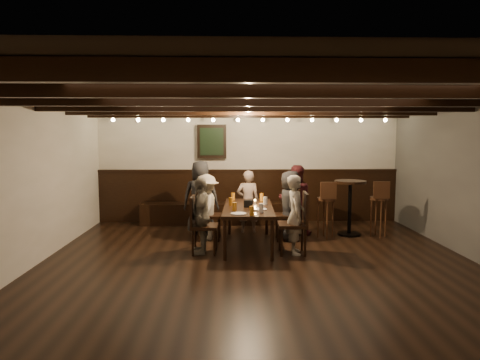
{
  "coord_description": "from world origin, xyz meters",
  "views": [
    {
      "loc": [
        -0.45,
        -5.8,
        1.88
      ],
      "look_at": [
        -0.25,
        1.3,
        1.14
      ],
      "focal_mm": 32.0,
      "sensor_mm": 36.0,
      "label": 1
    }
  ],
  "objects_px": {
    "chair_right_near": "(288,224)",
    "person_bench_left": "(201,197)",
    "dining_table": "(248,210)",
    "person_right_near": "(290,206)",
    "person_left_near": "(207,207)",
    "bar_stool_right": "(379,216)",
    "high_top_table": "(350,199)",
    "chair_left_far": "(203,236)",
    "chair_right_far": "(293,235)",
    "person_left_far": "(201,216)",
    "chair_left_near": "(208,224)",
    "bar_stool_left": "(326,217)",
    "person_bench_centre": "(248,201)",
    "person_bench_right": "(295,200)",
    "person_right_far": "(296,215)"
  },
  "relations": [
    {
      "from": "person_right_far",
      "to": "person_right_near",
      "type": "bearing_deg",
      "value": 0.0
    },
    {
      "from": "person_bench_centre",
      "to": "bar_stool_left",
      "type": "distance_m",
      "value": 1.51
    },
    {
      "from": "person_right_near",
      "to": "high_top_table",
      "type": "bearing_deg",
      "value": -71.57
    },
    {
      "from": "chair_right_far",
      "to": "person_bench_right",
      "type": "distance_m",
      "value": 1.41
    },
    {
      "from": "person_bench_left",
      "to": "person_left_far",
      "type": "height_order",
      "value": "person_bench_left"
    },
    {
      "from": "dining_table",
      "to": "person_left_near",
      "type": "xyz_separation_m",
      "value": [
        -0.73,
        0.48,
        -0.03
      ]
    },
    {
      "from": "chair_left_near",
      "to": "person_right_near",
      "type": "xyz_separation_m",
      "value": [
        1.47,
        -0.06,
        0.34
      ]
    },
    {
      "from": "person_left_far",
      "to": "person_right_near",
      "type": "relative_size",
      "value": 0.97
    },
    {
      "from": "person_left_near",
      "to": "bar_stool_right",
      "type": "relative_size",
      "value": 1.13
    },
    {
      "from": "chair_right_near",
      "to": "person_right_near",
      "type": "distance_m",
      "value": 0.34
    },
    {
      "from": "chair_right_far",
      "to": "person_bench_centre",
      "type": "xyz_separation_m",
      "value": [
        -0.66,
        1.53,
        0.31
      ]
    },
    {
      "from": "person_bench_left",
      "to": "person_left_near",
      "type": "height_order",
      "value": "person_bench_left"
    },
    {
      "from": "chair_right_far",
      "to": "bar_stool_right",
      "type": "relative_size",
      "value": 0.94
    },
    {
      "from": "chair_right_far",
      "to": "high_top_table",
      "type": "height_order",
      "value": "high_top_table"
    },
    {
      "from": "person_left_far",
      "to": "bar_stool_left",
      "type": "relative_size",
      "value": 1.16
    },
    {
      "from": "bar_stool_left",
      "to": "bar_stool_right",
      "type": "bearing_deg",
      "value": 0.58
    },
    {
      "from": "chair_left_far",
      "to": "person_bench_left",
      "type": "distance_m",
      "value": 1.43
    },
    {
      "from": "person_bench_centre",
      "to": "bar_stool_right",
      "type": "distance_m",
      "value": 2.46
    },
    {
      "from": "person_bench_left",
      "to": "chair_left_near",
      "type": "bearing_deg",
      "value": 111.86
    },
    {
      "from": "chair_right_near",
      "to": "person_left_near",
      "type": "bearing_deg",
      "value": 90.0
    },
    {
      "from": "person_left_far",
      "to": "bar_stool_left",
      "type": "xyz_separation_m",
      "value": [
        2.22,
        0.97,
        -0.22
      ]
    },
    {
      "from": "person_bench_centre",
      "to": "person_bench_left",
      "type": "bearing_deg",
      "value": 9.46
    },
    {
      "from": "bar_stool_right",
      "to": "high_top_table",
      "type": "bearing_deg",
      "value": 167.96
    },
    {
      "from": "chair_right_near",
      "to": "bar_stool_left",
      "type": "relative_size",
      "value": 0.89
    },
    {
      "from": "dining_table",
      "to": "chair_right_far",
      "type": "bearing_deg",
      "value": -31.98
    },
    {
      "from": "chair_right_near",
      "to": "chair_right_far",
      "type": "distance_m",
      "value": 0.9
    },
    {
      "from": "person_bench_left",
      "to": "high_top_table",
      "type": "distance_m",
      "value": 2.82
    },
    {
      "from": "person_left_far",
      "to": "chair_left_near",
      "type": "bearing_deg",
      "value": 178.06
    },
    {
      "from": "chair_right_near",
      "to": "person_bench_left",
      "type": "bearing_deg",
      "value": 74.47
    },
    {
      "from": "chair_left_far",
      "to": "person_right_far",
      "type": "bearing_deg",
      "value": 90.0
    },
    {
      "from": "person_bench_centre",
      "to": "person_left_near",
      "type": "bearing_deg",
      "value": 38.66
    },
    {
      "from": "person_bench_right",
      "to": "person_left_far",
      "type": "distance_m",
      "value": 2.13
    },
    {
      "from": "chair_right_far",
      "to": "person_bench_left",
      "type": "relative_size",
      "value": 0.7
    },
    {
      "from": "chair_left_far",
      "to": "bar_stool_right",
      "type": "distance_m",
      "value": 3.35
    },
    {
      "from": "chair_right_near",
      "to": "bar_stool_left",
      "type": "height_order",
      "value": "bar_stool_left"
    },
    {
      "from": "chair_left_near",
      "to": "person_bench_left",
      "type": "height_order",
      "value": "person_bench_left"
    },
    {
      "from": "bar_stool_right",
      "to": "person_bench_centre",
      "type": "bearing_deg",
      "value": 174.73
    },
    {
      "from": "person_bench_left",
      "to": "chair_right_near",
      "type": "bearing_deg",
      "value": 164.47
    },
    {
      "from": "chair_left_far",
      "to": "bar_stool_right",
      "type": "height_order",
      "value": "bar_stool_right"
    },
    {
      "from": "person_left_far",
      "to": "bar_stool_left",
      "type": "distance_m",
      "value": 2.43
    },
    {
      "from": "bar_stool_right",
      "to": "chair_left_near",
      "type": "bearing_deg",
      "value": -172.52
    },
    {
      "from": "person_left_far",
      "to": "bar_stool_right",
      "type": "height_order",
      "value": "person_left_far"
    },
    {
      "from": "dining_table",
      "to": "person_right_near",
      "type": "bearing_deg",
      "value": 30.96
    },
    {
      "from": "person_right_far",
      "to": "chair_left_far",
      "type": "bearing_deg",
      "value": 90.0
    },
    {
      "from": "bar_stool_left",
      "to": "person_right_near",
      "type": "bearing_deg",
      "value": -171.26
    },
    {
      "from": "dining_table",
      "to": "person_bench_right",
      "type": "distance_m",
      "value": 1.27
    },
    {
      "from": "chair_right_far",
      "to": "person_bench_centre",
      "type": "distance_m",
      "value": 1.69
    },
    {
      "from": "person_bench_left",
      "to": "person_right_near",
      "type": "height_order",
      "value": "person_bench_left"
    },
    {
      "from": "high_top_table",
      "to": "bar_stool_right",
      "type": "xyz_separation_m",
      "value": [
        0.5,
        -0.16,
        -0.29
      ]
    },
    {
      "from": "chair_left_near",
      "to": "bar_stool_right",
      "type": "relative_size",
      "value": 0.88
    }
  ]
}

